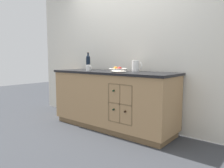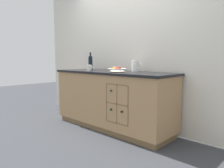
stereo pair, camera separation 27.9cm
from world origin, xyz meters
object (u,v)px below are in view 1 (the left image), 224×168
Objects in this scene: fruit_bowl at (118,69)px; standing_wine_bottle at (88,62)px; white_pitcher at (136,66)px; ceramic_mug at (88,68)px.

standing_wine_bottle reaches higher than fruit_bowl.
white_pitcher is at bearing 59.86° from fruit_bowl.
standing_wine_bottle is at bearing 168.56° from fruit_bowl.
white_pitcher is 1.52× the size of ceramic_mug.
ceramic_mug is (-0.57, -0.06, 0.01)m from fruit_bowl.
ceramic_mug is at bearing -155.99° from white_pitcher.
ceramic_mug is 0.38× the size of standing_wine_bottle.
white_pitcher is 0.79m from ceramic_mug.
fruit_bowl is 1.55× the size of white_pitcher.
fruit_bowl is at bearing -120.14° from white_pitcher.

